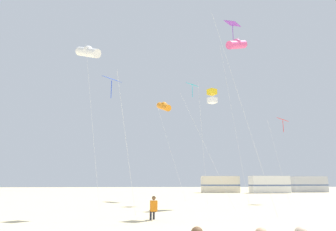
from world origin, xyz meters
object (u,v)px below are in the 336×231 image
(kite_box_gold, at_px, (212,96))
(kite_diamond_violet, at_px, (233,31))
(kite_diamond_blue, at_px, (113,84))
(kite_tube_rainbow, at_px, (237,44))
(kite_tube_white, at_px, (88,52))
(rv_van_cream, at_px, (220,184))
(kite_flyer_standing, at_px, (153,207))
(kite_tube_orange, at_px, (164,106))
(rv_van_silver, at_px, (308,184))
(kite_diamond_scarlet, at_px, (282,122))
(rv_van_white, at_px, (269,185))
(kite_diamond_cyan, at_px, (193,89))

(kite_box_gold, relative_size, kite_diamond_violet, 0.73)
(kite_diamond_blue, bearing_deg, kite_tube_rainbow, 31.52)
(kite_tube_white, height_order, rv_van_cream, kite_tube_white)
(kite_flyer_standing, relative_size, kite_box_gold, 0.13)
(kite_tube_rainbow, bearing_deg, kite_flyer_standing, -133.17)
(kite_tube_orange, distance_m, rv_van_silver, 36.66)
(kite_flyer_standing, xyz_separation_m, kite_diamond_scarlet, (12.56, 11.06, 6.68))
(rv_van_cream, bearing_deg, rv_van_white, -15.58)
(kite_diamond_violet, height_order, rv_van_white, kite_diamond_violet)
(kite_flyer_standing, relative_size, kite_diamond_cyan, 0.11)
(kite_tube_orange, distance_m, rv_van_cream, 25.57)
(kite_tube_rainbow, xyz_separation_m, rv_van_white, (13.56, 26.48, -12.09))
(kite_diamond_scarlet, xyz_separation_m, kite_diamond_blue, (-14.99, -9.18, 0.31))
(kite_tube_orange, xyz_separation_m, kite_tube_rainbow, (5.69, -7.96, 3.68))
(kite_diamond_cyan, bearing_deg, kite_diamond_scarlet, 2.57)
(kite_flyer_standing, distance_m, kite_diamond_scarlet, 18.02)
(kite_tube_white, bearing_deg, rv_van_silver, 42.00)
(kite_box_gold, distance_m, rv_van_silver, 40.17)
(kite_diamond_blue, relative_size, kite_box_gold, 0.89)
(kite_diamond_scarlet, height_order, kite_diamond_violet, kite_diamond_violet)
(rv_van_cream, bearing_deg, kite_flyer_standing, -106.15)
(kite_tube_orange, relative_size, kite_box_gold, 1.15)
(kite_diamond_scarlet, bearing_deg, kite_box_gold, -153.25)
(kite_diamond_cyan, relative_size, kite_tube_rainbow, 0.76)
(rv_van_white, bearing_deg, kite_diamond_violet, -116.23)
(kite_diamond_scarlet, xyz_separation_m, kite_tube_rainbow, (-5.10, -3.11, 6.19))
(kite_diamond_cyan, distance_m, kite_diamond_scarlet, 8.98)
(kite_diamond_blue, relative_size, kite_tube_rainbow, 0.57)
(kite_box_gold, bearing_deg, kite_tube_rainbow, 16.11)
(kite_diamond_scarlet, relative_size, kite_box_gold, 0.85)
(kite_tube_rainbow, bearing_deg, kite_diamond_scarlet, 31.38)
(kite_flyer_standing, distance_m, kite_tube_rainbow, 16.87)
(kite_diamond_cyan, xyz_separation_m, kite_box_gold, (0.90, -3.45, -1.62))
(kite_diamond_blue, distance_m, rv_van_white, 40.59)
(rv_van_cream, bearing_deg, kite_tube_rainbow, -97.78)
(kite_box_gold, height_order, rv_van_white, kite_box_gold)
(kite_tube_rainbow, distance_m, kite_box_gold, 5.60)
(kite_flyer_standing, bearing_deg, kite_tube_orange, -105.19)
(kite_tube_white, relative_size, rv_van_cream, 1.88)
(kite_diamond_cyan, relative_size, kite_tube_white, 0.87)
(kite_diamond_scarlet, relative_size, kite_diamond_blue, 0.96)
(kite_diamond_cyan, relative_size, rv_van_white, 1.68)
(kite_tube_rainbow, relative_size, kite_box_gold, 1.56)
(kite_diamond_violet, bearing_deg, kite_tube_orange, 104.75)
(kite_tube_rainbow, height_order, rv_van_white, kite_tube_rainbow)
(rv_van_white, distance_m, rv_van_silver, 9.49)
(kite_tube_white, relative_size, kite_box_gold, 1.36)
(kite_diamond_blue, relative_size, rv_van_white, 1.26)
(kite_tube_orange, distance_m, kite_tube_white, 11.53)
(kite_diamond_violet, bearing_deg, rv_van_white, 63.92)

